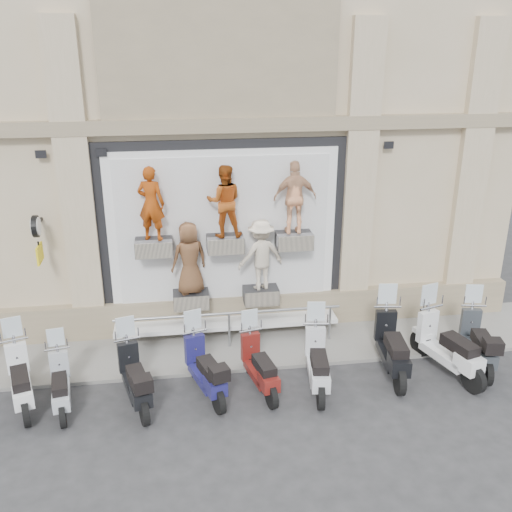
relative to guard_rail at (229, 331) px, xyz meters
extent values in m
plane|color=#2D2D2F|center=(0.00, -2.00, -0.47)|extent=(90.00, 90.00, 0.00)
cube|color=gray|center=(0.00, 0.10, -0.43)|extent=(16.00, 2.20, 0.08)
cube|color=black|center=(0.00, 0.96, 1.93)|extent=(5.60, 0.10, 4.30)
cube|color=white|center=(0.00, 0.90, 1.93)|extent=(5.10, 0.06, 3.90)
cube|color=white|center=(0.00, 0.86, 1.93)|extent=(4.70, 0.04, 3.60)
cube|color=white|center=(0.00, 0.55, -0.05)|extent=(5.10, 0.75, 0.10)
cube|color=#28282B|center=(-1.55, 0.59, 1.86)|extent=(0.80, 0.50, 0.35)
imported|color=#AA3F0C|center=(-1.55, 0.59, 2.84)|extent=(0.68, 0.56, 1.60)
cube|color=#28282B|center=(0.00, 0.59, 1.86)|extent=(0.80, 0.50, 0.35)
imported|color=#944212|center=(0.00, 0.59, 2.82)|extent=(0.80, 0.64, 1.57)
cube|color=#28282B|center=(1.55, 0.59, 1.86)|extent=(0.80, 0.50, 0.35)
imported|color=#EEB284|center=(1.55, 0.59, 2.84)|extent=(0.95, 0.40, 1.62)
cube|color=#28282B|center=(-0.80, 0.59, 0.56)|extent=(0.80, 0.50, 0.35)
imported|color=brown|center=(-0.80, 0.59, 1.56)|extent=(0.93, 0.75, 1.64)
cube|color=#28282B|center=(0.80, 0.59, 0.56)|extent=(0.80, 0.50, 0.35)
imported|color=beige|center=(0.80, 0.59, 1.55)|extent=(1.17, 0.84, 1.64)
cube|color=black|center=(-3.90, 0.72, 2.49)|extent=(0.06, 0.56, 0.06)
cylinder|color=black|center=(-3.90, 0.45, 2.49)|extent=(0.10, 0.46, 0.46)
cube|color=yellow|center=(-3.90, 0.45, 1.89)|extent=(0.04, 0.50, 0.38)
camera|label=1|loc=(-1.06, -11.23, 6.06)|focal=40.00mm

